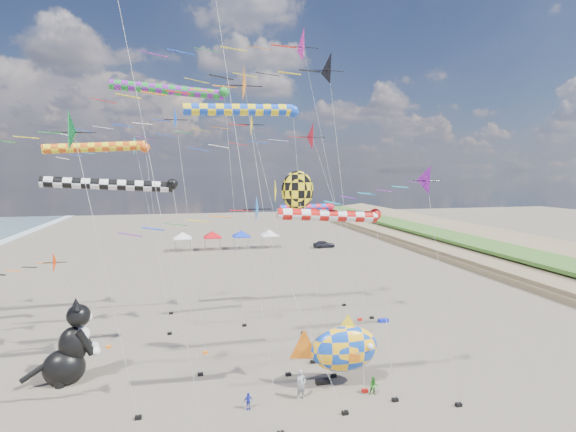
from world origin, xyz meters
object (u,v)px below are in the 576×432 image
(child_blue, at_px, (248,401))
(parked_car, at_px, (324,244))
(child_green, at_px, (374,386))
(cat_inflatable, at_px, (68,342))
(fish_inflatable, at_px, (344,348))
(person_adult, at_px, (301,384))

(child_blue, bearing_deg, parked_car, 49.79)
(child_green, distance_m, parked_car, 52.98)
(cat_inflatable, relative_size, child_green, 4.69)
(fish_inflatable, distance_m, parked_car, 52.00)
(fish_inflatable, bearing_deg, parked_car, 73.93)
(cat_inflatable, xyz_separation_m, parked_car, (31.51, 45.36, -2.04))
(fish_inflatable, bearing_deg, person_adult, -163.03)
(cat_inflatable, relative_size, fish_inflatable, 0.91)
(child_blue, bearing_deg, person_adult, -9.99)
(person_adult, distance_m, child_blue, 3.33)
(cat_inflatable, distance_m, child_green, 19.63)
(child_green, height_order, parked_car, parked_car)
(child_green, relative_size, child_blue, 1.15)
(parked_car, bearing_deg, fish_inflatable, 162.38)
(fish_inflatable, distance_m, child_blue, 6.72)
(fish_inflatable, relative_size, parked_car, 1.54)
(cat_inflatable, relative_size, person_adult, 2.97)
(child_green, bearing_deg, fish_inflatable, 144.94)
(cat_inflatable, relative_size, parked_car, 1.40)
(child_blue, height_order, parked_car, parked_car)
(parked_car, bearing_deg, child_blue, 156.53)
(person_adult, xyz_separation_m, child_green, (4.44, -0.52, -0.33))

